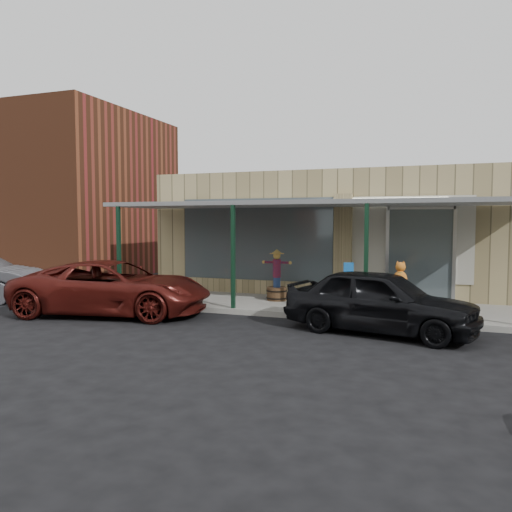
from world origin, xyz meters
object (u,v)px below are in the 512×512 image
(parked_sedan, at_px, (380,301))
(barrel_pumpkin, at_px, (176,291))
(car_maroon, at_px, (113,288))
(handicap_sign, at_px, (348,280))
(barrel_scarecrow, at_px, (277,283))

(parked_sedan, bearing_deg, barrel_pumpkin, 84.53)
(parked_sedan, distance_m, car_maroon, 7.11)
(barrel_pumpkin, xyz_separation_m, handicap_sign, (5.36, -0.23, 0.60))
(car_maroon, bearing_deg, barrel_pumpkin, -29.01)
(handicap_sign, bearing_deg, parked_sedan, -82.07)
(parked_sedan, bearing_deg, car_maroon, 103.45)
(barrel_scarecrow, height_order, barrel_pumpkin, barrel_scarecrow)
(barrel_scarecrow, bearing_deg, handicap_sign, -32.29)
(barrel_pumpkin, bearing_deg, handicap_sign, -2.50)
(barrel_pumpkin, xyz_separation_m, car_maroon, (-0.72, -2.19, 0.36))
(barrel_scarecrow, bearing_deg, car_maroon, -151.32)
(barrel_pumpkin, distance_m, handicap_sign, 5.40)
(handicap_sign, relative_size, parked_sedan, 0.28)
(barrel_scarecrow, height_order, handicap_sign, barrel_scarecrow)
(barrel_scarecrow, bearing_deg, parked_sedan, -49.32)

